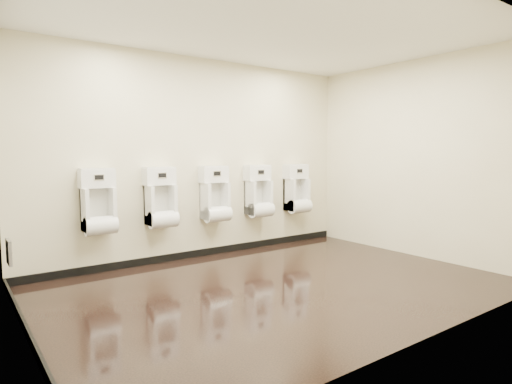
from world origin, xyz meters
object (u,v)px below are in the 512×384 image
urinal_1 (161,202)px  urinal_2 (215,198)px  urinal_3 (259,195)px  urinal_4 (297,192)px  urinal_0 (99,206)px  access_panel (9,252)px

urinal_1 → urinal_2: bearing=0.0°
urinal_1 → urinal_3: same height
urinal_2 → urinal_4: same height
urinal_0 → urinal_3: size_ratio=1.00×
urinal_4 → urinal_0: bearing=180.0°
access_panel → urinal_2: urinal_2 is taller
urinal_0 → urinal_1: 0.80m
access_panel → urinal_4: bearing=5.6°
access_panel → urinal_4: urinal_4 is taller
urinal_3 → urinal_4: same height
access_panel → urinal_3: (3.39, 0.41, 0.34)m
urinal_3 → urinal_0: bearing=180.0°
urinal_0 → urinal_4: bearing=0.0°
urinal_1 → urinal_2: same height
urinal_1 → urinal_0: bearing=180.0°
urinal_0 → urinal_4: same height
urinal_3 → urinal_2: bearing=180.0°
access_panel → urinal_1: 1.87m
urinal_0 → urinal_2: (1.62, 0.00, 0.00)m
urinal_1 → urinal_4: size_ratio=1.00×
urinal_3 → urinal_4: (0.78, 0.00, 0.00)m
urinal_1 → urinal_2: (0.82, 0.00, 0.00)m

